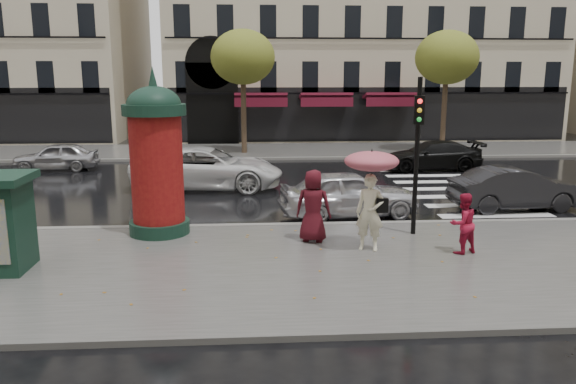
{
  "coord_description": "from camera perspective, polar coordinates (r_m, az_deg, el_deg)",
  "views": [
    {
      "loc": [
        -1.58,
        -12.49,
        4.33
      ],
      "look_at": [
        -0.67,
        1.5,
        1.37
      ],
      "focal_mm": 35.0,
      "sensor_mm": 36.0,
      "label": 1
    }
  ],
  "objects": [
    {
      "name": "ground",
      "position": [
        13.31,
        3.33,
        -7.09
      ],
      "size": [
        160.0,
        160.0,
        0.0
      ],
      "primitive_type": "plane",
      "color": "black",
      "rests_on": "ground"
    },
    {
      "name": "near_sidewalk",
      "position": [
        12.83,
        3.61,
        -7.56
      ],
      "size": [
        90.0,
        7.0,
        0.12
      ],
      "primitive_type": "cube",
      "color": "#474744",
      "rests_on": "ground"
    },
    {
      "name": "far_sidewalk",
      "position": [
        31.82,
        -0.82,
        4.21
      ],
      "size": [
        90.0,
        6.0,
        0.12
      ],
      "primitive_type": "cube",
      "color": "#474744",
      "rests_on": "ground"
    },
    {
      "name": "near_kerb",
      "position": [
        16.14,
        2.05,
        -3.39
      ],
      "size": [
        90.0,
        0.25,
        0.14
      ],
      "primitive_type": "cube",
      "color": "slate",
      "rests_on": "ground"
    },
    {
      "name": "far_kerb",
      "position": [
        28.85,
        -0.52,
        3.43
      ],
      "size": [
        90.0,
        0.25,
        0.14
      ],
      "primitive_type": "cube",
      "color": "slate",
      "rests_on": "ground"
    },
    {
      "name": "zebra_crossing",
      "position": [
        23.75,
        14.98,
        1.02
      ],
      "size": [
        3.6,
        11.75,
        0.01
      ],
      "primitive_type": "cube",
      "color": "silver",
      "rests_on": "ground"
    },
    {
      "name": "tree_far_left",
      "position": [
        30.5,
        -4.61,
        13.46
      ],
      "size": [
        3.4,
        3.4,
        6.64
      ],
      "color": "#38281C",
      "rests_on": "ground"
    },
    {
      "name": "tree_far_right",
      "position": [
        32.28,
        15.85,
        12.97
      ],
      "size": [
        3.4,
        3.4,
        6.64
      ],
      "color": "#38281C",
      "rests_on": "ground"
    },
    {
      "name": "woman_umbrella",
      "position": [
        13.53,
        8.43,
        0.86
      ],
      "size": [
        1.3,
        1.3,
        2.5
      ],
      "color": "beige",
      "rests_on": "near_sidewalk"
    },
    {
      "name": "woman_red",
      "position": [
        13.97,
        17.34,
        -3.06
      ],
      "size": [
        0.86,
        0.76,
        1.46
      ],
      "primitive_type": "imported",
      "rotation": [
        0.0,
        0.0,
        3.49
      ],
      "color": "#AB1532",
      "rests_on": "near_sidewalk"
    },
    {
      "name": "man_burgundy",
      "position": [
        14.25,
        2.57,
        -1.42
      ],
      "size": [
        1.03,
        0.81,
        1.86
      ],
      "primitive_type": "imported",
      "rotation": [
        0.0,
        0.0,
        2.87
      ],
      "color": "#460E16",
      "rests_on": "near_sidewalk"
    },
    {
      "name": "morris_column",
      "position": [
        15.16,
        -13.23,
        3.65
      ],
      "size": [
        1.64,
        1.64,
        4.41
      ],
      "color": "black",
      "rests_on": "near_sidewalk"
    },
    {
      "name": "traffic_light",
      "position": [
        14.94,
        13.02,
        5.07
      ],
      "size": [
        0.29,
        0.4,
        4.14
      ],
      "color": "black",
      "rests_on": "near_sidewalk"
    },
    {
      "name": "car_silver",
      "position": [
        17.33,
        6.19,
        -0.16
      ],
      "size": [
        4.44,
        2.21,
        1.45
      ],
      "primitive_type": "imported",
      "rotation": [
        0.0,
        0.0,
        1.69
      ],
      "color": "silver",
      "rests_on": "ground"
    },
    {
      "name": "car_darkgrey",
      "position": [
        19.61,
        22.16,
        0.33
      ],
      "size": [
        4.27,
        1.73,
        1.38
      ],
      "primitive_type": "imported",
      "rotation": [
        0.0,
        0.0,
        1.64
      ],
      "color": "black",
      "rests_on": "ground"
    },
    {
      "name": "car_white",
      "position": [
        21.69,
        -8.16,
        2.42
      ],
      "size": [
        5.89,
        3.04,
        1.59
      ],
      "primitive_type": "imported",
      "rotation": [
        0.0,
        0.0,
        1.5
      ],
      "color": "white",
      "rests_on": "ground"
    },
    {
      "name": "car_black",
      "position": [
        26.59,
        14.37,
        3.61
      ],
      "size": [
        4.57,
        1.93,
        1.32
      ],
      "primitive_type": "imported",
      "rotation": [
        0.0,
        0.0,
        -1.55
      ],
      "color": "black",
      "rests_on": "ground"
    },
    {
      "name": "car_far_silver",
      "position": [
        27.73,
        -22.49,
        3.35
      ],
      "size": [
        3.82,
        1.77,
        1.27
      ],
      "primitive_type": "imported",
      "rotation": [
        0.0,
        0.0,
        -1.5
      ],
      "color": "#A4A3A8",
      "rests_on": "ground"
    }
  ]
}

